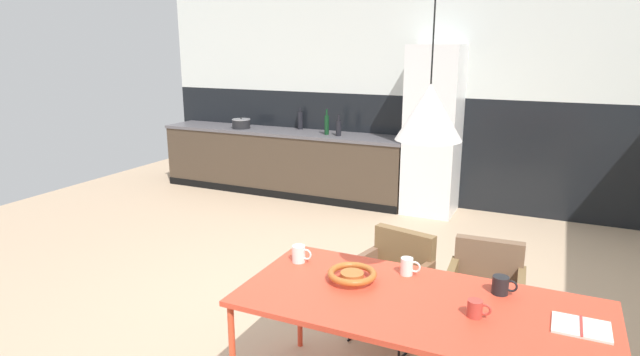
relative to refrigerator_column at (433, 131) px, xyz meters
The scene contains 19 objects.
ground_plane 3.21m from the refrigerator_column, 97.14° to the right, with size 9.56×9.56×0.00m, color tan.
back_wall_splashback_dark 0.61m from the refrigerator_column, 136.36° to the left, with size 7.36×0.12×1.41m, color black.
back_wall_panel_upper 1.21m from the refrigerator_column, 136.36° to the left, with size 7.36×0.12×1.41m, color silver.
kitchen_counter 2.20m from the refrigerator_column, behind, with size 3.61×0.63×0.89m.
refrigerator_column is the anchor object (origin of this frame).
dining_table 3.92m from the refrigerator_column, 77.77° to the right, with size 1.92×0.89×0.73m.
armchair_near_window 3.13m from the refrigerator_column, 69.96° to the right, with size 0.51×0.49×0.75m.
armchair_corner_seat 3.08m from the refrigerator_column, 81.44° to the right, with size 0.57×0.56×0.76m.
fruit_bowl 3.77m from the refrigerator_column, 83.67° to the right, with size 0.28×0.28×0.07m.
open_book 4.09m from the refrigerator_column, 67.00° to the right, with size 0.26×0.21×0.02m.
mug_tall_blue 3.75m from the refrigerator_column, 71.25° to the right, with size 0.13×0.09×0.10m.
mug_short_terracotta 3.63m from the refrigerator_column, 89.74° to the right, with size 0.13×0.08×0.11m.
mug_white_ceramic 4.02m from the refrigerator_column, 73.84° to the right, with size 0.12×0.08×0.09m.
mug_glass_clear 3.59m from the refrigerator_column, 79.12° to the right, with size 0.12×0.07×0.10m.
cooking_pot 2.74m from the refrigerator_column, behind, with size 0.26×0.26×0.16m.
bottle_oil_tall 1.41m from the refrigerator_column, behind, with size 0.06×0.06×0.34m.
bottle_vinegar_dark 1.95m from the refrigerator_column, behind, with size 0.07×0.07×0.30m.
bottle_spice_small 1.23m from the refrigerator_column, behind, with size 0.07×0.07×0.28m.
pendant_lamp_over_table_near 3.96m from the refrigerator_column, 77.76° to the right, with size 0.32×0.32×1.18m.
Camera 1 is at (1.78, -3.28, 2.04)m, focal length 29.25 mm.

